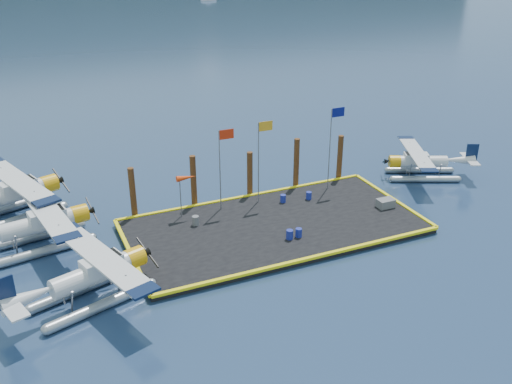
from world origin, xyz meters
The scene contains 22 objects.
ground centered at (0.00, 0.00, 0.00)m, with size 4000.00×4000.00×0.00m, color #1A2C4E.
dock centered at (0.00, 0.00, 0.20)m, with size 20.00×10.00×0.40m, color black.
dock_bumpers centered at (0.00, 0.00, 0.49)m, with size 20.25×10.25×0.18m, color yellow, non-canonical shape.
seaplane_a centered at (-12.58, -3.39, 1.51)m, with size 9.04×9.66×3.46m.
seaplane_b centered at (-14.78, 3.97, 1.53)m, with size 9.07×9.92×3.51m.
seaplane_c centered at (-16.24, 9.28, 1.65)m, with size 9.90×10.55×3.79m.
seaplane_d centered at (15.09, 3.40, 1.30)m, with size 7.78×8.17×2.99m.
drum_0 centered at (-5.00, 2.12, 0.73)m, with size 0.47×0.47×0.66m, color #5C5C61.
drum_1 centered at (0.72, -2.27, 0.70)m, with size 0.43×0.43×0.61m, color navy.
drum_3 centered at (0.03, -2.29, 0.72)m, with size 0.46×0.46×0.64m, color navy.
drum_4 centered at (4.16, 2.62, 0.70)m, with size 0.42×0.42×0.59m, color navy.
drum_5 centered at (2.15, 2.95, 0.69)m, with size 0.42×0.42×0.59m, color navy.
crate centered at (8.68, -0.86, 0.71)m, with size 1.24×0.83×0.62m, color #5C5C61.
flagpole_red centered at (-2.29, 3.80, 4.40)m, with size 1.14×0.08×6.00m.
flagpole_yellow centered at (0.70, 3.80, 4.51)m, with size 1.14×0.08×6.20m.
flagpole_blue centered at (6.70, 3.80, 4.69)m, with size 1.14×0.08×6.50m.
windsock centered at (-5.03, 3.80, 3.23)m, with size 1.40×0.44×3.12m.
piling_0 centered at (-8.50, 5.40, 2.00)m, with size 0.44×0.44×4.00m, color #402012.
piling_1 centered at (-4.00, 5.40, 2.10)m, with size 0.44×0.44×4.20m, color #402012.
piling_2 centered at (0.50, 5.40, 1.90)m, with size 0.44×0.44×3.80m, color #402012.
piling_3 centered at (4.50, 5.40, 2.15)m, with size 0.44×0.44×4.30m, color #402012.
piling_4 centered at (8.50, 5.40, 2.00)m, with size 0.44×0.44×4.00m, color #402012.
Camera 1 is at (-15.36, -31.50, 18.84)m, focal length 40.00 mm.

